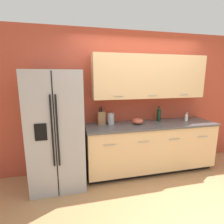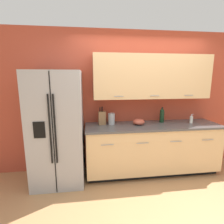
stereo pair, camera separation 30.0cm
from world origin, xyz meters
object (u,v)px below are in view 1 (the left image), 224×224
at_px(steel_canister, 111,119).
at_px(wine_bottle, 159,114).
at_px(mixing_bowl, 138,121).
at_px(knife_block, 101,118).
at_px(refrigerator, 57,130).
at_px(soap_dispenser, 186,118).

bearing_deg(steel_canister, wine_bottle, 1.47).
relative_size(wine_bottle, mixing_bowl, 1.37).
relative_size(knife_block, steel_canister, 1.50).
height_order(refrigerator, soap_dispenser, refrigerator).
distance_m(wine_bottle, steel_canister, 0.96).
xyz_separation_m(refrigerator, soap_dispenser, (2.40, 0.07, 0.06)).
xyz_separation_m(soap_dispenser, mixing_bowl, (-1.00, 0.01, -0.02)).
bearing_deg(mixing_bowl, refrigerator, -176.73).
distance_m(knife_block, wine_bottle, 1.13).
xyz_separation_m(wine_bottle, mixing_bowl, (-0.48, -0.12, -0.08)).
distance_m(soap_dispenser, mixing_bowl, 1.00).
relative_size(soap_dispenser, mixing_bowl, 0.81).
bearing_deg(wine_bottle, mixing_bowl, -165.91).
height_order(wine_bottle, steel_canister, wine_bottle).
relative_size(knife_block, mixing_bowl, 1.56).
bearing_deg(soap_dispenser, refrigerator, -178.38).
xyz_separation_m(refrigerator, knife_block, (0.75, 0.19, 0.11)).
relative_size(knife_block, soap_dispenser, 1.93).
xyz_separation_m(refrigerator, mixing_bowl, (1.40, 0.08, 0.05)).
relative_size(knife_block, wine_bottle, 1.14).
xyz_separation_m(wine_bottle, steel_canister, (-0.96, -0.02, -0.03)).
bearing_deg(refrigerator, steel_canister, 10.83).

